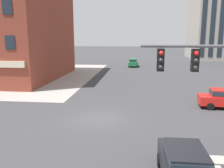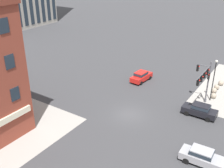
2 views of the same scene
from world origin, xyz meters
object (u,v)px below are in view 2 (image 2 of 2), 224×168
(traffic_signal_main, at_px, (205,78))
(bollard_sphere_curb_c, at_px, (217,87))
(bollard_sphere_curb_a, at_px, (214,96))
(car_main_southbound_near, at_px, (141,76))
(car_main_northbound_near, at_px, (202,156))
(car_cross_eastbound, at_px, (200,110))
(street_lamp_corner_near, at_px, (214,76))
(bollard_sphere_curb_b, at_px, (214,90))
(bollard_sphere_curb_d, at_px, (221,83))

(traffic_signal_main, height_order, bollard_sphere_curb_c, traffic_signal_main)
(bollard_sphere_curb_a, bearing_deg, car_main_southbound_near, 92.25)
(traffic_signal_main, relative_size, bollard_sphere_curb_a, 7.73)
(bollard_sphere_curb_c, distance_m, car_main_northbound_near, 18.67)
(traffic_signal_main, bearing_deg, bollard_sphere_curb_c, -3.70)
(car_cross_eastbound, bearing_deg, street_lamp_corner_near, 0.29)
(bollard_sphere_curb_c, height_order, car_cross_eastbound, car_cross_eastbound)
(traffic_signal_main, relative_size, car_main_northbound_near, 1.42)
(traffic_signal_main, distance_m, bollard_sphere_curb_b, 6.51)
(bollard_sphere_curb_b, relative_size, car_main_southbound_near, 0.18)
(bollard_sphere_curb_a, xyz_separation_m, car_cross_eastbound, (-6.07, 0.19, 0.51))
(car_main_northbound_near, relative_size, car_main_southbound_near, 0.98)
(bollard_sphere_curb_b, xyz_separation_m, bollard_sphere_curb_c, (1.50, 0.01, 0.00))
(bollard_sphere_curb_c, relative_size, car_main_southbound_near, 0.18)
(bollard_sphere_curb_c, distance_m, street_lamp_corner_near, 5.46)
(bollard_sphere_curb_b, xyz_separation_m, car_main_southbound_near, (-2.30, 11.41, 0.51))
(bollard_sphere_curb_a, distance_m, car_main_southbound_near, 11.83)
(traffic_signal_main, height_order, bollard_sphere_curb_d, traffic_signal_main)
(traffic_signal_main, bearing_deg, bollard_sphere_curb_a, -14.02)
(bollard_sphere_curb_b, height_order, car_main_northbound_near, car_main_northbound_near)
(bollard_sphere_curb_a, distance_m, street_lamp_corner_near, 3.55)
(bollard_sphere_curb_b, relative_size, bollard_sphere_curb_d, 1.00)
(street_lamp_corner_near, distance_m, car_cross_eastbound, 5.92)
(bollard_sphere_curb_b, bearing_deg, street_lamp_corner_near, -176.19)
(traffic_signal_main, xyz_separation_m, street_lamp_corner_near, (2.47, -0.63, -0.44))
(bollard_sphere_curb_c, xyz_separation_m, car_main_southbound_near, (-3.80, 11.40, 0.51))
(bollard_sphere_curb_a, bearing_deg, car_main_northbound_near, -169.31)
(bollard_sphere_curb_a, height_order, car_cross_eastbound, car_cross_eastbound)
(traffic_signal_main, relative_size, bollard_sphere_curb_b, 7.73)
(traffic_signal_main, bearing_deg, car_main_southbound_near, 75.08)
(bollard_sphere_curb_c, distance_m, car_main_southbound_near, 12.03)
(bollard_sphere_curb_d, relative_size, car_main_northbound_near, 0.18)
(street_lamp_corner_near, height_order, car_main_northbound_near, street_lamp_corner_near)
(street_lamp_corner_near, xyz_separation_m, car_main_southbound_near, (0.45, 11.59, -2.91))
(bollard_sphere_curb_a, bearing_deg, bollard_sphere_curb_b, 12.21)
(bollard_sphere_curb_d, distance_m, street_lamp_corner_near, 7.04)
(traffic_signal_main, height_order, car_main_southbound_near, traffic_signal_main)
(car_main_southbound_near, bearing_deg, bollard_sphere_curb_a, -87.75)
(bollard_sphere_curb_d, bearing_deg, car_cross_eastbound, -179.81)
(bollard_sphere_curb_b, distance_m, street_lamp_corner_near, 4.39)
(car_main_southbound_near, bearing_deg, bollard_sphere_curb_b, -78.61)
(bollard_sphere_curb_a, bearing_deg, car_cross_eastbound, 178.22)
(car_cross_eastbound, bearing_deg, bollard_sphere_curb_d, 0.19)
(traffic_signal_main, xyz_separation_m, car_main_northbound_near, (-11.66, -3.68, -3.35))
(bollard_sphere_curb_d, distance_m, car_cross_eastbound, 11.32)
(car_main_northbound_near, bearing_deg, street_lamp_corner_near, 12.20)
(bollard_sphere_curb_b, xyz_separation_m, car_main_northbound_near, (-16.88, -3.24, 0.51))
(car_main_northbound_near, distance_m, car_cross_eastbound, 9.47)
(traffic_signal_main, distance_m, street_lamp_corner_near, 2.59)
(bollard_sphere_curb_c, bearing_deg, car_main_southbound_near, 108.44)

